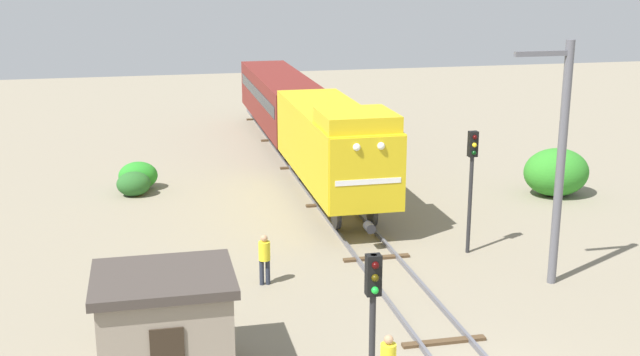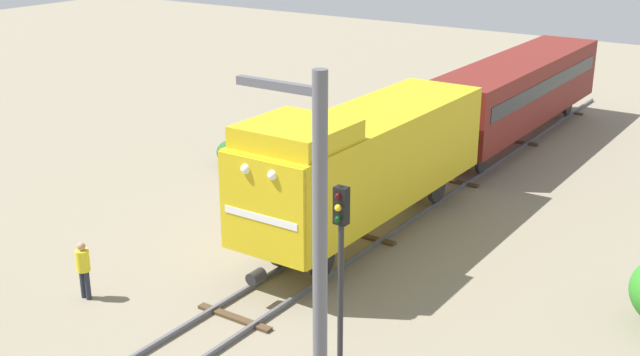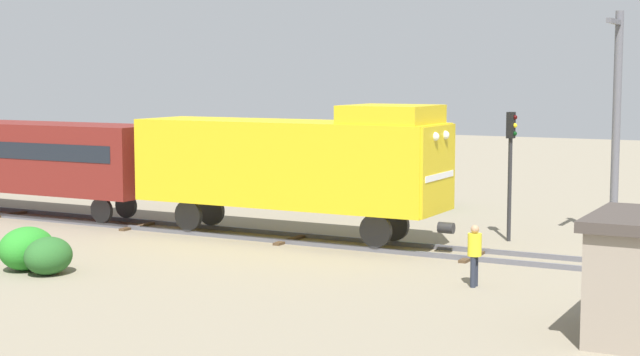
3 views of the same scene
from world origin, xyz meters
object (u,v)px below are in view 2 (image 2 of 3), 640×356
at_px(traffic_signal_mid, 341,243).
at_px(catenary_mast, 317,266).
at_px(locomotive, 364,158).
at_px(passenger_car_leading, 518,88).
at_px(worker_by_signal, 83,266).

distance_m(traffic_signal_mid, catenary_mast, 3.72).
distance_m(locomotive, catenary_mast, 11.12).
relative_size(locomotive, catenary_mast, 1.47).
height_order(passenger_car_leading, worker_by_signal, passenger_car_leading).
bearing_deg(locomotive, catenary_mast, -63.39).
height_order(passenger_car_leading, catenary_mast, catenary_mast).
xyz_separation_m(worker_by_signal, catenary_mast, (9.14, -1.85, 3.20)).
xyz_separation_m(passenger_car_leading, worker_by_signal, (-4.20, -21.34, -1.53)).
relative_size(locomotive, traffic_signal_mid, 2.59).
xyz_separation_m(passenger_car_leading, catenary_mast, (4.94, -23.19, 1.67)).
distance_m(locomotive, worker_by_signal, 9.21).
relative_size(traffic_signal_mid, catenary_mast, 0.57).
distance_m(passenger_car_leading, traffic_signal_mid, 20.29).
height_order(locomotive, catenary_mast, catenary_mast).
xyz_separation_m(traffic_signal_mid, catenary_mast, (1.54, -3.20, 1.10)).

